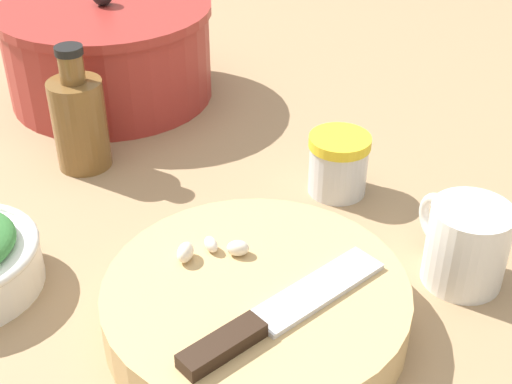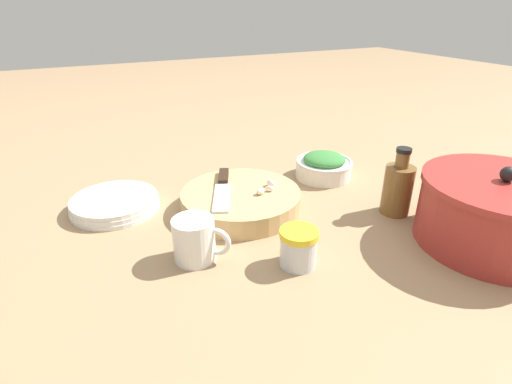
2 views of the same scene
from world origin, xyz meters
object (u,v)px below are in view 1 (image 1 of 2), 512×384
Objects in this scene: spice_jar at (338,164)px; coffee_mug at (465,244)px; chef_knife at (274,315)px; oil_bottle at (79,120)px; stock_pot at (109,51)px; garlic_cloves at (209,249)px; cutting_board at (256,305)px.

spice_jar is 0.18m from coffee_mug.
oil_bottle reaches higher than chef_knife.
stock_pot is at bearing 164.21° from spice_jar.
coffee_mug reaches higher than spice_jar.
oil_bottle is (-0.24, 0.14, 0.01)m from garlic_cloves.
spice_jar is (-0.04, 0.27, -0.01)m from chef_knife.
chef_knife reaches higher than cutting_board.
stock_pot is (-0.53, 0.20, 0.03)m from coffee_mug.
oil_bottle is (-0.45, 0.03, 0.02)m from coffee_mug.
oil_bottle is at bearing -166.62° from spice_jar.
spice_jar is (0.05, 0.21, -0.02)m from garlic_cloves.
coffee_mug is 0.63× the size of oil_bottle.
stock_pot is (-0.41, 0.37, 0.02)m from chef_knife.
chef_knife is 0.38m from oil_bottle.
oil_bottle is at bearing 149.56° from garlic_cloves.
cutting_board is at bearing -42.00° from stock_pot.
cutting_board is 3.82× the size of spice_jar.
garlic_cloves is 0.28m from oil_bottle.
stock_pot reaches higher than oil_bottle.
oil_bottle is 0.19m from stock_pot.
chef_knife is 0.10m from garlic_cloves.
oil_bottle reaches higher than garlic_cloves.
chef_knife is 3.28× the size of garlic_cloves.
stock_pot is at bearing 113.70° from oil_bottle.
spice_jar is 0.74× the size of coffee_mug.
chef_knife is (0.03, -0.03, 0.03)m from cutting_board.
coffee_mug is 0.33× the size of stock_pot.
oil_bottle reaches higher than coffee_mug.
spice_jar is at bearing 148.44° from coffee_mug.
cutting_board is 4.40× the size of garlic_cloves.
chef_knife is 2.10× the size of coffee_mug.
garlic_cloves is 0.40× the size of oil_bottle.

